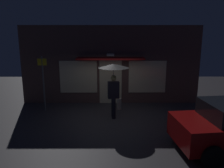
{
  "coord_description": "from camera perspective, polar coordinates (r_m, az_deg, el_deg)",
  "views": [
    {
      "loc": [
        0.01,
        -9.01,
        3.59
      ],
      "look_at": [
        0.06,
        0.14,
        1.46
      ],
      "focal_mm": 36.95,
      "sensor_mm": 36.0,
      "label": 1
    }
  ],
  "objects": [
    {
      "name": "street_sign_post",
      "position": [
        10.74,
        -16.63,
        0.84
      ],
      "size": [
        0.4,
        0.07,
        2.49
      ],
      "color": "#595B60",
      "rests_on": "ground"
    },
    {
      "name": "sidewalk_bollard",
      "position": [
        10.76,
        1.75,
        -4.95
      ],
      "size": [
        0.22,
        0.22,
        0.51
      ],
      "primitive_type": "cylinder",
      "color": "#B2A899",
      "rests_on": "ground"
    },
    {
      "name": "building_facade",
      "position": [
        11.46,
        -0.35,
        4.67
      ],
      "size": [
        8.8,
        1.0,
        3.84
      ],
      "color": "brown",
      "rests_on": "ground"
    },
    {
      "name": "ground_plane",
      "position": [
        9.69,
        -0.36,
        -8.63
      ],
      "size": [
        18.0,
        18.0,
        0.0
      ],
      "primitive_type": "plane",
      "color": "#38353A"
    },
    {
      "name": "person_with_umbrella",
      "position": [
        9.33,
        0.38,
        1.96
      ],
      "size": [
        1.24,
        1.24,
        2.29
      ],
      "rotation": [
        0.0,
        0.0,
        -3.01
      ],
      "color": "black",
      "rests_on": "ground"
    }
  ]
}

